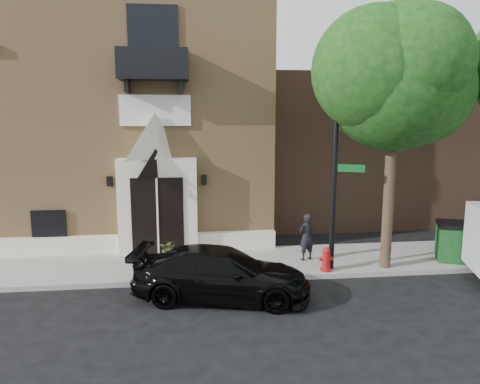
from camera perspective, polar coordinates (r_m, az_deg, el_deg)
The scene contains 11 objects.
ground at distance 13.67m, azimuth -6.16°, elevation -11.18°, with size 120.00×120.00×0.00m, color black.
sidewalk at distance 15.08m, azimuth -2.37°, elevation -8.76°, with size 42.00×3.00×0.15m, color gray.
church at distance 20.91m, azimuth -14.90°, elevation 8.88°, with size 12.20×11.01×9.30m.
neighbour_building at distance 24.91m, azimuth 22.42°, elevation 5.29°, with size 18.00×8.00×6.40m, color brown.
street_tree_left at distance 14.45m, azimuth 18.69°, elevation 13.23°, with size 4.97×4.38×7.77m.
black_sedan at distance 12.46m, azimuth -2.27°, elevation -9.94°, with size 1.89×4.66×1.35m, color black.
street_sign at distance 14.04m, azimuth 11.51°, elevation 2.61°, with size 0.90×1.16×5.99m.
fire_hydrant at distance 14.37m, azimuth 10.47°, elevation -8.05°, with size 0.42×0.34×0.74m.
dumpster at distance 16.63m, azimuth 26.05°, elevation -5.50°, with size 2.13×1.67×1.22m.
planter at distance 15.47m, azimuth -8.67°, elevation -6.84°, with size 0.58×0.50×0.64m, color #5C7234.
pedestrian_near at distance 15.18m, azimuth 8.11°, elevation -5.45°, with size 0.55×0.36×1.51m, color black.
Camera 1 is at (-0.02, -12.75, 4.93)m, focal length 35.00 mm.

